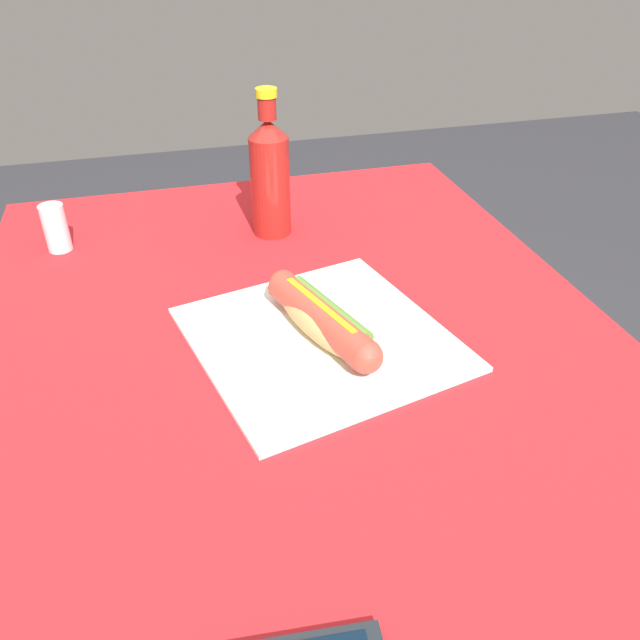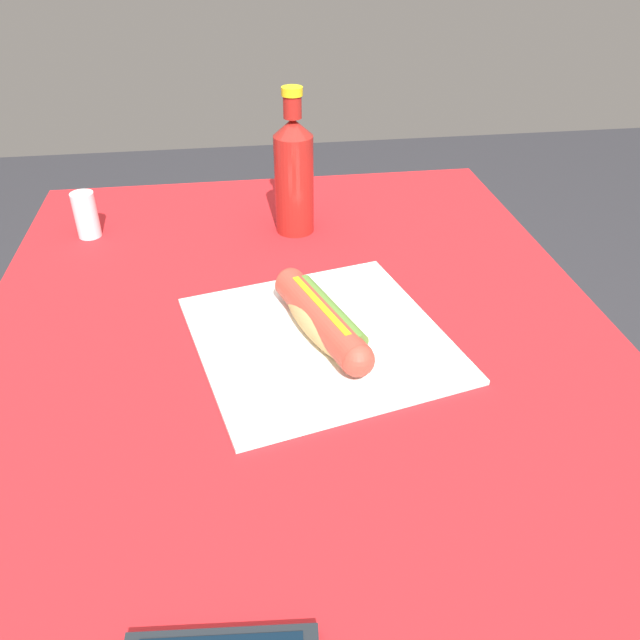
% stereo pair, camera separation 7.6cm
% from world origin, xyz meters
% --- Properties ---
extents(dining_table, '(1.14, 0.80, 0.75)m').
position_xyz_m(dining_table, '(0.00, 0.00, 0.61)').
color(dining_table, brown).
rests_on(dining_table, ground).
extents(paper_wrapper, '(0.35, 0.35, 0.01)m').
position_xyz_m(paper_wrapper, '(-0.03, 0.03, 0.75)').
color(paper_wrapper, white).
rests_on(paper_wrapper, dining_table).
extents(hot_dog, '(0.21, 0.10, 0.05)m').
position_xyz_m(hot_dog, '(-0.03, 0.03, 0.78)').
color(hot_dog, tan).
rests_on(hot_dog, paper_wrapper).
extents(soda_bottle, '(0.06, 0.06, 0.23)m').
position_xyz_m(soda_bottle, '(-0.34, 0.03, 0.85)').
color(soda_bottle, maroon).
rests_on(soda_bottle, dining_table).
extents(salt_shaker, '(0.04, 0.04, 0.07)m').
position_xyz_m(salt_shaker, '(-0.37, -0.30, 0.79)').
color(salt_shaker, silver).
rests_on(salt_shaker, dining_table).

